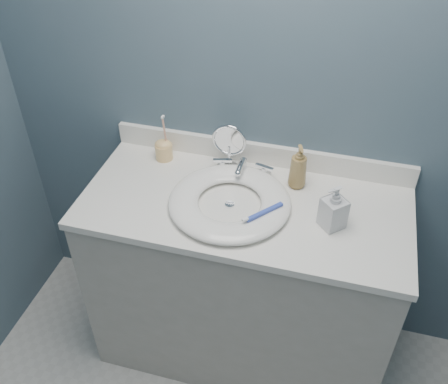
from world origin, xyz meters
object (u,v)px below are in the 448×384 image
(makeup_mirror, at_px, (229,145))
(toothbrush_holder, at_px, (164,149))
(soap_bottle_clear, at_px, (334,207))
(soap_bottle_amber, at_px, (298,167))

(makeup_mirror, height_order, toothbrush_holder, toothbrush_holder)
(soap_bottle_clear, bearing_deg, soap_bottle_amber, 174.88)
(makeup_mirror, relative_size, soap_bottle_amber, 1.13)
(toothbrush_holder, bearing_deg, soap_bottle_amber, -3.64)
(soap_bottle_amber, bearing_deg, makeup_mirror, 152.10)
(makeup_mirror, distance_m, soap_bottle_amber, 0.28)
(makeup_mirror, bearing_deg, soap_bottle_clear, -26.42)
(makeup_mirror, bearing_deg, soap_bottle_amber, -6.30)
(soap_bottle_clear, height_order, toothbrush_holder, toothbrush_holder)
(makeup_mirror, height_order, soap_bottle_clear, makeup_mirror)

